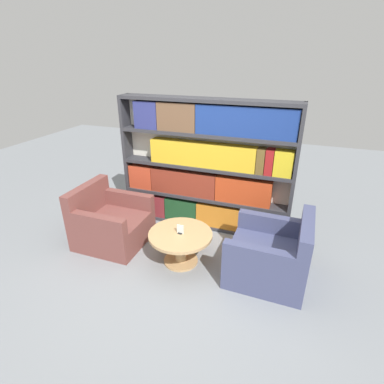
% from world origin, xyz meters
% --- Properties ---
extents(ground_plane, '(14.00, 14.00, 0.00)m').
position_xyz_m(ground_plane, '(0.00, 0.00, 0.00)').
color(ground_plane, gray).
extents(bookshelf, '(2.66, 0.30, 2.01)m').
position_xyz_m(bookshelf, '(0.03, 1.27, 1.00)').
color(bookshelf, silver).
rests_on(bookshelf, ground_plane).
extents(armchair_left, '(0.93, 0.90, 0.86)m').
position_xyz_m(armchair_left, '(-1.14, 0.34, 0.29)').
color(armchair_left, brown).
rests_on(armchair_left, ground_plane).
extents(armchair_right, '(0.95, 0.92, 0.86)m').
position_xyz_m(armchair_right, '(1.17, 0.33, 0.29)').
color(armchair_right, '#42476B').
rests_on(armchair_right, ground_plane).
extents(coffee_table, '(0.84, 0.84, 0.45)m').
position_xyz_m(coffee_table, '(0.01, 0.22, 0.32)').
color(coffee_table, tan).
rests_on(coffee_table, ground_plane).
extents(table_sign, '(0.09, 0.06, 0.12)m').
position_xyz_m(table_sign, '(0.01, 0.22, 0.50)').
color(table_sign, black).
rests_on(table_sign, coffee_table).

